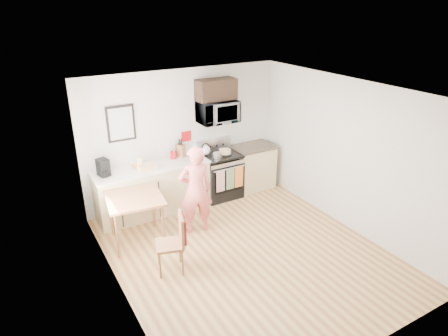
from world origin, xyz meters
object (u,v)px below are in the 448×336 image
microwave (217,112)px  person (196,190)px  dining_table (135,202)px  cake (225,152)px  range (220,176)px  chair (178,235)px

microwave → person: microwave is taller
person → dining_table: person is taller
person → microwave: bearing=-121.2°
microwave → cake: size_ratio=2.73×
range → chair: (-1.74, -1.81, 0.16)m
microwave → chair: 2.84m
chair → cake: bearing=61.5°
chair → dining_table: bearing=122.9°
range → person: person is taller
range → cake: range is taller
person → dining_table: size_ratio=1.78×
range → dining_table: (-2.03, -0.76, 0.29)m
dining_table → cake: 2.24m
chair → cake: cake is taller
dining_table → person: bearing=-10.6°
microwave → dining_table: microwave is taller
person → range: bearing=-124.1°
range → person: bearing=-136.9°
person → cake: 1.44m
range → chair: 2.51m
person → dining_table: 1.03m
microwave → chair: (-1.74, -1.91, -1.17)m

